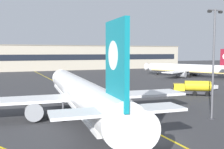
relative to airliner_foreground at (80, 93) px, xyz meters
name	(u,v)px	position (x,y,z in m)	size (l,w,h in m)	color
ground_plane	(158,140)	(4.95, -12.54, -3.37)	(400.00, 400.00, 0.00)	#353538
taxiway_centreline	(82,95)	(4.95, 17.46, -3.37)	(0.30, 180.00, 0.01)	yellow
airliner_foreground	(80,93)	(0.00, 0.00, 0.00)	(32.22, 41.52, 11.65)	white
airliner_background	(188,69)	(51.10, 43.13, -0.47)	(26.33, 32.88, 10.02)	white
apron_lamp_post	(213,63)	(16.30, -7.70, 4.27)	(2.24, 0.90, 14.65)	#515156
service_car_third	(208,86)	(36.31, 15.65, -2.60)	(2.91, 4.53, 1.79)	white
service_truck_baggage_yellow	(193,88)	(26.89, 9.68, -1.88)	(7.77, 5.90, 3.00)	#2D2D33
safety_cone_by_nose_gear	(66,95)	(1.42, 17.06, -3.11)	(0.44, 0.44, 0.55)	orange
terminal_building	(62,57)	(15.77, 98.24, 2.85)	(132.17, 12.40, 12.43)	#B2A893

